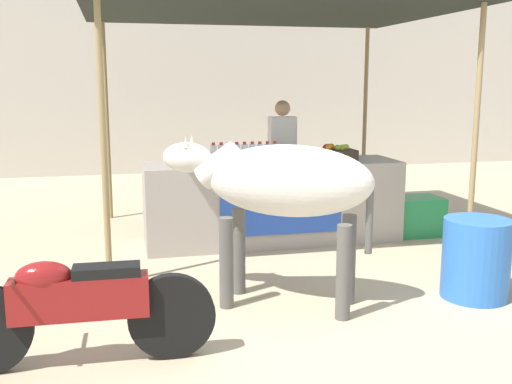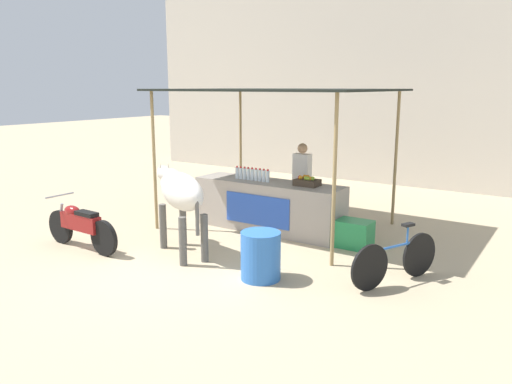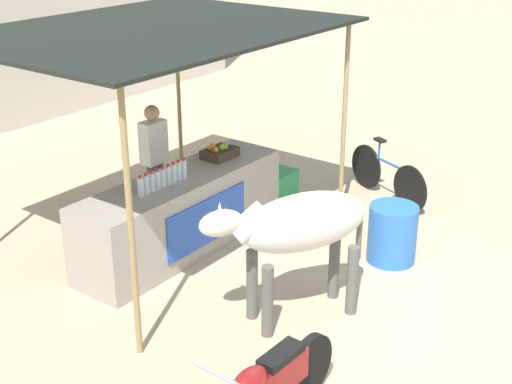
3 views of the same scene
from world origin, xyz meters
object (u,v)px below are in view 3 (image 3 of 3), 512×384
(fruit_crate, at_px, (219,152))
(bicycle_leaning, at_px, (387,176))
(vendor_behind_counter, at_px, (155,165))
(stall_counter, at_px, (182,213))
(cow, at_px, (298,227))
(water_barrel, at_px, (392,234))
(cooler_box, at_px, (274,188))

(fruit_crate, xyz_separation_m, bicycle_leaning, (2.14, -1.35, -0.69))
(fruit_crate, height_order, vendor_behind_counter, vendor_behind_counter)
(stall_counter, distance_m, cow, 2.12)
(stall_counter, xyz_separation_m, water_barrel, (1.26, -2.22, -0.13))
(cooler_box, height_order, cow, cow)
(vendor_behind_counter, relative_size, bicycle_leaning, 1.08)
(vendor_behind_counter, bearing_deg, cooler_box, -29.48)
(vendor_behind_counter, bearing_deg, water_barrel, -72.43)
(cow, bearing_deg, vendor_behind_counter, 74.18)
(stall_counter, distance_m, bicycle_leaning, 3.22)
(cooler_box, height_order, bicycle_leaning, bicycle_leaning)
(bicycle_leaning, bearing_deg, fruit_crate, 147.87)
(fruit_crate, distance_m, cooler_box, 1.31)
(water_barrel, bearing_deg, vendor_behind_counter, 107.57)
(vendor_behind_counter, bearing_deg, stall_counter, -113.13)
(stall_counter, height_order, fruit_crate, fruit_crate)
(fruit_crate, relative_size, cow, 0.25)
(stall_counter, relative_size, cooler_box, 5.00)
(fruit_crate, xyz_separation_m, water_barrel, (0.46, -2.28, -0.68))
(fruit_crate, bearing_deg, bicycle_leaning, -32.13)
(stall_counter, relative_size, fruit_crate, 6.82)
(cow, height_order, bicycle_leaning, cow)
(stall_counter, relative_size, water_barrel, 4.23)
(bicycle_leaning, bearing_deg, cooler_box, 133.17)
(vendor_behind_counter, xyz_separation_m, cow, (-0.78, -2.75, 0.18))
(cooler_box, relative_size, cow, 0.34)
(fruit_crate, relative_size, cooler_box, 0.73)
(water_barrel, height_order, bicycle_leaning, bicycle_leaning)
(stall_counter, relative_size, cow, 1.69)
(cow, xyz_separation_m, bicycle_leaning, (3.40, 0.70, -0.69))
(stall_counter, bearing_deg, vendor_behind_counter, 66.87)
(fruit_crate, distance_m, cow, 2.40)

